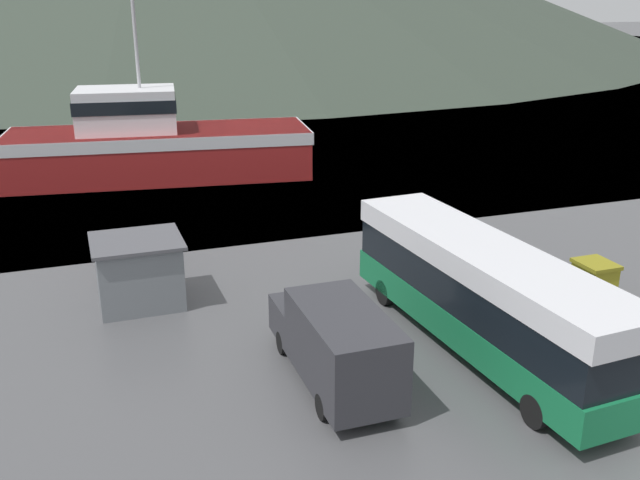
% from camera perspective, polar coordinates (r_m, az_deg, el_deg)
% --- Properties ---
extents(water_surface, '(240.00, 240.00, 0.00)m').
position_cam_1_polar(water_surface, '(149.57, -15.22, 14.69)').
color(water_surface, '#3D5160').
rests_on(water_surface, ground).
extents(tour_bus, '(3.17, 11.81, 3.38)m').
position_cam_1_polar(tour_bus, '(22.11, 12.84, -4.08)').
color(tour_bus, '#146B3D').
rests_on(tour_bus, ground).
extents(delivery_van, '(2.12, 6.07, 2.45)m').
position_cam_1_polar(delivery_van, '(19.96, 1.27, -8.15)').
color(delivery_van, '#2D2D33').
rests_on(delivery_van, ground).
extents(fishing_boat, '(17.96, 7.85, 12.05)m').
position_cam_1_polar(fishing_boat, '(43.22, -13.09, 7.57)').
color(fishing_boat, maroon).
rests_on(fishing_boat, water_surface).
extents(storage_bin, '(1.20, 1.40, 1.38)m').
position_cam_1_polar(storage_bin, '(27.37, 21.08, -2.99)').
color(storage_bin, olive).
rests_on(storage_bin, ground).
extents(dock_kiosk, '(3.09, 2.85, 2.40)m').
position_cam_1_polar(dock_kiosk, '(25.76, -14.30, -2.43)').
color(dock_kiosk, slate).
rests_on(dock_kiosk, ground).
extents(small_boat, '(2.72, 5.30, 0.79)m').
position_cam_1_polar(small_boat, '(48.88, -4.02, 7.37)').
color(small_boat, '#1E5138').
rests_on(small_boat, water_surface).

